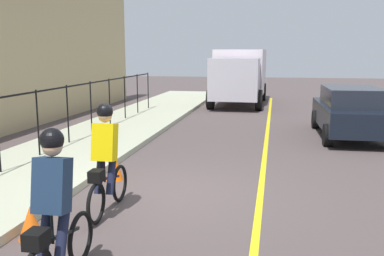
{
  "coord_description": "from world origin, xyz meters",
  "views": [
    {
      "loc": [
        -7.61,
        -1.8,
        2.61
      ],
      "look_at": [
        1.48,
        -0.05,
        1.0
      ],
      "focal_mm": 40.34,
      "sensor_mm": 36.0,
      "label": 1
    }
  ],
  "objects_px": {
    "cyclist_follow": "(55,210)",
    "box_truck_background": "(240,74)",
    "traffic_cone_near": "(31,223)",
    "patrol_sedan": "(350,111)",
    "traffic_cone_far": "(114,165)",
    "cyclist_lead": "(106,160)"
  },
  "relations": [
    {
      "from": "cyclist_lead",
      "to": "box_truck_background",
      "type": "bearing_deg",
      "value": -3.4
    },
    {
      "from": "cyclist_follow",
      "to": "traffic_cone_far",
      "type": "bearing_deg",
      "value": 12.09
    },
    {
      "from": "traffic_cone_near",
      "to": "patrol_sedan",
      "type": "bearing_deg",
      "value": -32.98
    },
    {
      "from": "cyclist_lead",
      "to": "patrol_sedan",
      "type": "relative_size",
      "value": 0.41
    },
    {
      "from": "patrol_sedan",
      "to": "traffic_cone_near",
      "type": "relative_size",
      "value": 9.12
    },
    {
      "from": "cyclist_lead",
      "to": "traffic_cone_near",
      "type": "xyz_separation_m",
      "value": [
        -1.15,
        0.69,
        -0.67
      ]
    },
    {
      "from": "box_truck_background",
      "to": "traffic_cone_near",
      "type": "relative_size",
      "value": 13.84
    },
    {
      "from": "cyclist_follow",
      "to": "box_truck_background",
      "type": "height_order",
      "value": "box_truck_background"
    },
    {
      "from": "cyclist_lead",
      "to": "cyclist_follow",
      "type": "bearing_deg",
      "value": -172.27
    },
    {
      "from": "cyclist_lead",
      "to": "traffic_cone_far",
      "type": "height_order",
      "value": "cyclist_lead"
    },
    {
      "from": "cyclist_lead",
      "to": "traffic_cone_near",
      "type": "bearing_deg",
      "value": 148.77
    },
    {
      "from": "traffic_cone_near",
      "to": "traffic_cone_far",
      "type": "height_order",
      "value": "traffic_cone_far"
    },
    {
      "from": "cyclist_follow",
      "to": "patrol_sedan",
      "type": "bearing_deg",
      "value": -25.65
    },
    {
      "from": "traffic_cone_near",
      "to": "cyclist_follow",
      "type": "bearing_deg",
      "value": -137.85
    },
    {
      "from": "box_truck_background",
      "to": "traffic_cone_near",
      "type": "distance_m",
      "value": 17.29
    },
    {
      "from": "traffic_cone_near",
      "to": "box_truck_background",
      "type": "bearing_deg",
      "value": -5.13
    },
    {
      "from": "traffic_cone_near",
      "to": "traffic_cone_far",
      "type": "distance_m",
      "value": 2.98
    },
    {
      "from": "patrol_sedan",
      "to": "box_truck_background",
      "type": "bearing_deg",
      "value": 24.62
    },
    {
      "from": "box_truck_background",
      "to": "traffic_cone_far",
      "type": "height_order",
      "value": "box_truck_background"
    },
    {
      "from": "cyclist_lead",
      "to": "box_truck_background",
      "type": "height_order",
      "value": "box_truck_background"
    },
    {
      "from": "box_truck_background",
      "to": "traffic_cone_near",
      "type": "height_order",
      "value": "box_truck_background"
    },
    {
      "from": "patrol_sedan",
      "to": "traffic_cone_far",
      "type": "relative_size",
      "value": 6.87
    }
  ]
}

